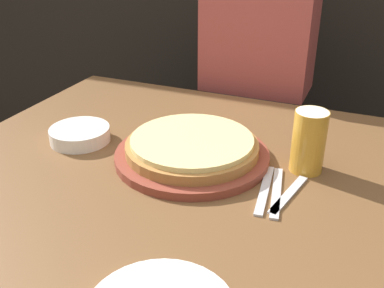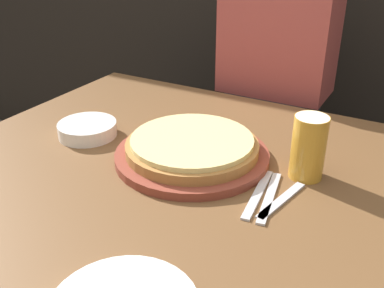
{
  "view_description": "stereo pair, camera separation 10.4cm",
  "coord_description": "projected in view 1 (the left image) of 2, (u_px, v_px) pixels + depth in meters",
  "views": [
    {
      "loc": [
        0.37,
        -0.78,
        1.23
      ],
      "look_at": [
        0.01,
        0.07,
        0.76
      ],
      "focal_mm": 42.0,
      "sensor_mm": 36.0,
      "label": 1
    },
    {
      "loc": [
        0.47,
        -0.74,
        1.23
      ],
      "look_at": [
        0.01,
        0.07,
        0.76
      ],
      "focal_mm": 42.0,
      "sensor_mm": 36.0,
      "label": 2
    }
  ],
  "objects": [
    {
      "name": "fork",
      "position": [
        265.0,
        190.0,
        0.94
      ],
      "size": [
        0.04,
        0.19,
        0.0
      ],
      "color": "silver",
      "rests_on": "dining_table"
    },
    {
      "name": "beer_glass",
      "position": [
        309.0,
        139.0,
        0.98
      ],
      "size": [
        0.07,
        0.07,
        0.14
      ],
      "color": "gold",
      "rests_on": "dining_table"
    },
    {
      "name": "diner_person",
      "position": [
        255.0,
        98.0,
        1.58
      ],
      "size": [
        0.35,
        0.2,
        1.32
      ],
      "color": "#33333D",
      "rests_on": "ground_plane"
    },
    {
      "name": "side_bowl",
      "position": [
        80.0,
        134.0,
        1.14
      ],
      "size": [
        0.15,
        0.15,
        0.04
      ],
      "color": "white",
      "rests_on": "dining_table"
    },
    {
      "name": "pizza_on_board",
      "position": [
        192.0,
        150.0,
        1.05
      ],
      "size": [
        0.36,
        0.36,
        0.06
      ],
      "color": "brown",
      "rests_on": "dining_table"
    },
    {
      "name": "dinner_knife",
      "position": [
        276.0,
        192.0,
        0.93
      ],
      "size": [
        0.05,
        0.19,
        0.0
      ],
      "color": "silver",
      "rests_on": "dining_table"
    },
    {
      "name": "spoon",
      "position": [
        288.0,
        195.0,
        0.92
      ],
      "size": [
        0.05,
        0.16,
        0.0
      ],
      "color": "silver",
      "rests_on": "dining_table"
    }
  ]
}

